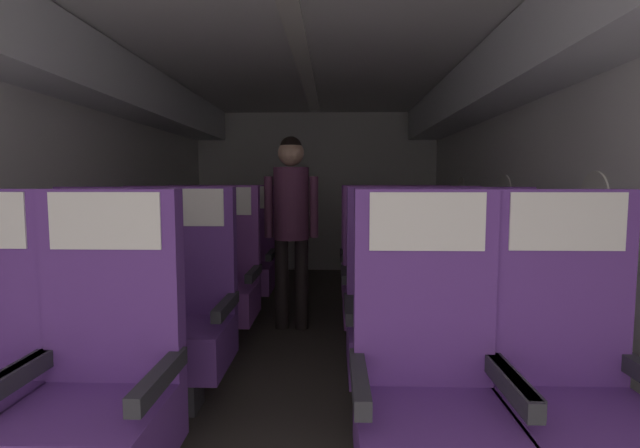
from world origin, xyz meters
name	(u,v)px	position (x,y,z in m)	size (l,w,h in m)	color
ground	(299,357)	(0.00, 3.14, -0.01)	(3.44, 6.67, 0.02)	#3D3833
fuselage_shell	(301,127)	(0.00, 3.38, 1.57)	(3.32, 6.32, 2.16)	silver
seat_a_left_aisle	(99,388)	(-0.56, 1.57, 0.48)	(0.52, 0.49, 1.15)	#38383D
seat_a_right_aisle	(573,392)	(1.03, 1.59, 0.48)	(0.52, 0.49, 1.15)	#38383D
seat_a_right_window	(429,392)	(0.55, 1.57, 0.48)	(0.52, 0.49, 1.15)	#38383D
seat_b_left_window	(94,314)	(-1.04, 2.44, 0.48)	(0.52, 0.49, 1.15)	#38383D
seat_b_left_aisle	(185,315)	(-0.55, 2.44, 0.48)	(0.52, 0.49, 1.15)	#38383D
seat_b_right_aisle	(491,318)	(1.04, 2.43, 0.48)	(0.52, 0.49, 1.15)	#38383D
seat_b_right_window	(395,318)	(0.55, 2.42, 0.48)	(0.52, 0.49, 1.15)	#38383D
seat_c_left_window	(155,280)	(-1.04, 3.30, 0.48)	(0.52, 0.49, 1.15)	#38383D
seat_c_left_aisle	(222,281)	(-0.56, 3.30, 0.48)	(0.52, 0.49, 1.15)	#38383D
seat_c_right_aisle	(448,282)	(1.03, 3.29, 0.48)	(0.52, 0.49, 1.15)	#38383D
seat_c_right_window	(378,282)	(0.55, 3.28, 0.48)	(0.52, 0.49, 1.15)	#38383D
seat_d_left_window	(193,260)	(-1.03, 4.16, 0.48)	(0.52, 0.49, 1.15)	#38383D
seat_d_left_aisle	(246,260)	(-0.55, 4.15, 0.48)	(0.52, 0.49, 1.15)	#38383D
seat_d_right_aisle	(424,261)	(1.03, 4.16, 0.48)	(0.52, 0.49, 1.15)	#38383D
seat_d_right_window	(369,261)	(0.55, 4.13, 0.48)	(0.52, 0.49, 1.15)	#38383D
flight_attendant	(291,212)	(-0.10, 3.74, 0.94)	(0.43, 0.28, 1.54)	black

